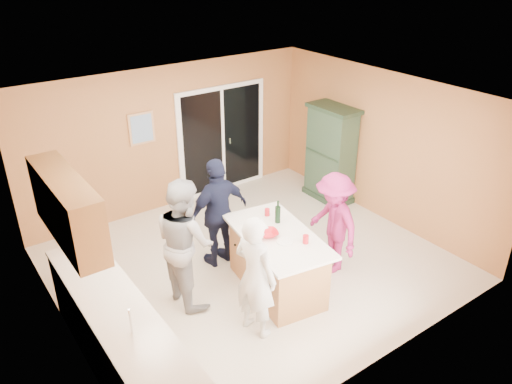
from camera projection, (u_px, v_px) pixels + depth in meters
floor at (252, 263)px, 7.70m from camera, size 5.50×5.50×0.00m
ceiling at (251, 99)px, 6.54m from camera, size 5.50×5.00×0.10m
wall_back at (171, 138)px, 8.94m from camera, size 5.50×0.10×2.60m
wall_front at (387, 272)px, 5.30m from camera, size 5.50×0.10×2.60m
wall_left at (55, 250)px, 5.69m from camera, size 0.10×5.00×2.60m
wall_right at (382, 147)px, 8.55m from camera, size 0.10×5.00×2.60m
left_cabinet_run at (125, 348)px, 5.46m from camera, size 0.65×3.05×1.24m
upper_cabinets at (67, 208)px, 5.38m from camera, size 0.35×1.60×0.75m
sliding_door at (222, 140)px, 9.57m from camera, size 1.90×0.07×2.10m
framed_picture at (142, 128)px, 8.50m from camera, size 0.46×0.04×0.56m
kitchen_island at (277, 263)px, 6.97m from camera, size 1.17×1.82×0.89m
green_hutch at (331, 155)px, 9.31m from camera, size 0.52×0.99×1.82m
woman_white at (255, 276)px, 6.03m from camera, size 0.53×0.68×1.65m
woman_grey at (185, 242)px, 6.58m from camera, size 0.70×0.89×1.81m
woman_navy at (219, 213)px, 7.38m from camera, size 1.03×0.49×1.72m
woman_magenta at (333, 223)px, 7.25m from camera, size 0.72×1.08×1.56m
serving_bowl at (268, 234)px, 6.72m from camera, size 0.35×0.35×0.07m
tulip_vase at (69, 233)px, 6.29m from camera, size 0.24×0.16×0.44m
tumbler_near at (306, 239)px, 6.54m from camera, size 0.10×0.10×0.12m
tumbler_far at (267, 212)px, 7.21m from camera, size 0.09×0.09×0.11m
wine_bottle at (278, 214)px, 7.00m from camera, size 0.08×0.08×0.34m
white_plate at (285, 241)px, 6.59m from camera, size 0.30×0.30×0.02m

